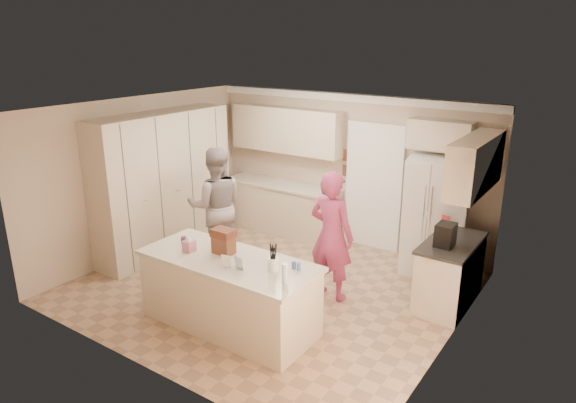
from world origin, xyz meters
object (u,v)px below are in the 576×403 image
Objects in this scene: coffee_maker at (445,235)px; utensil_crock at (273,264)px; tissue_box at (189,246)px; teen_girl at (331,236)px; refrigerator at (435,217)px; dollhouse_body at (224,245)px; island_base at (229,294)px; teen_boy at (216,206)px.

coffee_maker is 2.32m from utensil_crock.
tissue_box is 1.92m from teen_girl.
dollhouse_body is (-1.70, -2.88, 0.14)m from refrigerator.
utensil_crock is (-0.90, -2.93, 0.10)m from refrigerator.
coffee_maker is at bearing 37.57° from tissue_box.
coffee_maker is 2.14× the size of tissue_box.
teen_girl reaches higher than utensil_crock.
island_base is 15.71× the size of tissue_box.
teen_girl is at bearing -131.90° from refrigerator.
utensil_crock is at bearing -127.12° from coffee_maker.
teen_girl is (2.10, -0.01, -0.03)m from teen_boy.
coffee_maker reaches higher than tissue_box.
tissue_box is 0.07× the size of teen_boy.
utensil_crock is 1.07× the size of tissue_box.
coffee_maker is at bearing 52.88° from utensil_crock.
teen_girl is at bearing 89.66° from utensil_crock.
refrigerator reaches higher than coffee_maker.
island_base is at bearing -137.17° from coffee_maker.
coffee_maker is at bearing -77.87° from refrigerator.
island_base is 1.61m from teen_girl.
tissue_box is 0.54× the size of dollhouse_body.
refrigerator is at bearing 62.51° from island_base.
teen_boy reaches higher than teen_girl.
teen_girl is (-0.89, -1.59, 0.01)m from refrigerator.
island_base is at bearing 67.04° from teen_girl.
utensil_crock is at bearing 104.89° from teen_boy.
teen_boy is at bearing -164.77° from refrigerator.
tissue_box is (-2.60, -2.00, -0.07)m from coffee_maker.
teen_girl is (0.66, 1.39, 0.47)m from island_base.
dollhouse_body is at bearing -133.15° from refrigerator.
coffee_maker reaches higher than island_base.
teen_boy is (-1.44, 1.40, 0.50)m from island_base.
teen_boy is (-3.00, -1.58, 0.04)m from refrigerator.
island_base is 2.07m from teen_boy.
dollhouse_body is at bearing 146.31° from island_base.
utensil_crock is at bearing -119.68° from refrigerator.
utensil_crock is 0.08× the size of teen_girl.
teen_girl is at bearing 137.42° from teen_boy.
tissue_box reaches higher than island_base.
tissue_box is at bearing 78.50° from teen_boy.
teen_boy reaches higher than coffee_maker.
teen_girl is at bearing -159.89° from coffee_maker.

